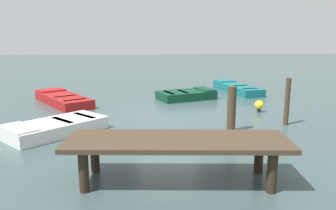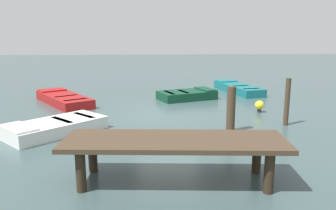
% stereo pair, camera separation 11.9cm
% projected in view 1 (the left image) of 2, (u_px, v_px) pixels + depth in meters
% --- Properties ---
extents(ground_plane, '(80.00, 80.00, 0.00)m').
position_uv_depth(ground_plane, '(168.00, 114.00, 13.25)').
color(ground_plane, '#384C4C').
extents(dock_segment, '(4.74, 1.76, 0.95)m').
position_uv_depth(dock_segment, '(177.00, 145.00, 6.98)').
color(dock_segment, '#423323').
rests_on(dock_segment, ground_plane).
extents(rowboat_teal, '(1.99, 3.92, 0.46)m').
position_uv_depth(rowboat_teal, '(237.00, 88.00, 18.20)').
color(rowboat_teal, '#14666B').
rests_on(rowboat_teal, ground_plane).
extents(rowboat_white, '(3.19, 3.17, 0.46)m').
position_uv_depth(rowboat_white, '(55.00, 127.00, 10.53)').
color(rowboat_white, silver).
rests_on(rowboat_white, ground_plane).
extents(rowboat_red, '(3.25, 3.96, 0.46)m').
position_uv_depth(rowboat_red, '(63.00, 99.00, 15.11)').
color(rowboat_red, maroon).
rests_on(rowboat_red, ground_plane).
extents(rowboat_dark_green, '(3.00, 2.28, 0.46)m').
position_uv_depth(rowboat_dark_green, '(187.00, 95.00, 16.18)').
color(rowboat_dark_green, '#0C3823').
rests_on(rowboat_dark_green, ground_plane).
extents(mooring_piling_mid_left, '(0.17, 0.17, 1.64)m').
position_uv_depth(mooring_piling_mid_left, '(287.00, 102.00, 11.46)').
color(mooring_piling_mid_left, '#423323').
rests_on(mooring_piling_mid_left, ground_plane).
extents(mooring_piling_mid_right, '(0.28, 0.28, 1.46)m').
position_uv_depth(mooring_piling_mid_right, '(232.00, 109.00, 10.71)').
color(mooring_piling_mid_right, '#423323').
rests_on(mooring_piling_mid_right, ground_plane).
extents(marker_buoy, '(0.36, 0.36, 0.48)m').
position_uv_depth(marker_buoy, '(259.00, 105.00, 13.46)').
color(marker_buoy, '#262626').
rests_on(marker_buoy, ground_plane).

